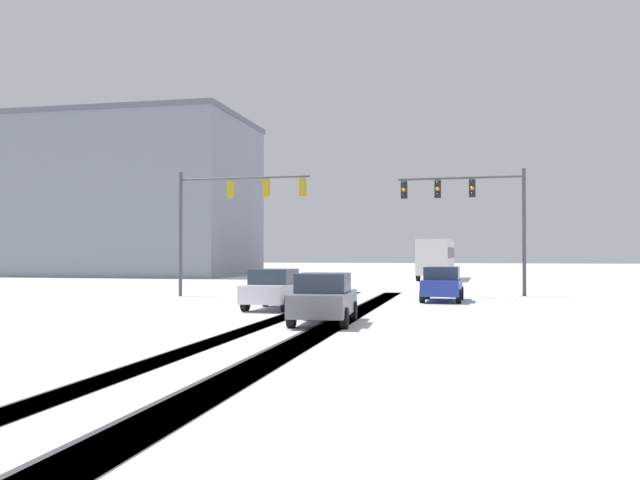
{
  "coord_description": "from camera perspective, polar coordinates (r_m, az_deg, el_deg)",
  "views": [
    {
      "loc": [
        5.92,
        -4.53,
        2.26
      ],
      "look_at": [
        0.0,
        22.99,
        2.8
      ],
      "focal_mm": 38.32,
      "sensor_mm": 36.0,
      "label": 1
    }
  ],
  "objects": [
    {
      "name": "car_blue_lead",
      "position": [
        32.51,
        10.17,
        -3.63
      ],
      "size": [
        1.94,
        4.16,
        1.62
      ],
      "color": "#233899",
      "rests_on": "ground"
    },
    {
      "name": "bus_oncoming",
      "position": [
        59.4,
        9.7,
        -1.34
      ],
      "size": [
        2.91,
        11.07,
        3.38
      ],
      "color": "silver",
      "rests_on": "ground"
    },
    {
      "name": "office_building_far_left_block",
      "position": [
        73.68,
        -17.55,
        3.35
      ],
      "size": [
        29.67,
        16.04,
        15.8
      ],
      "color": "gray",
      "rests_on": "ground"
    },
    {
      "name": "sidewalk_kerb_right",
      "position": [
        19.89,
        24.51,
        -7.35
      ],
      "size": [
        4.0,
        36.12,
        0.12
      ],
      "primitive_type": "cube",
      "color": "white",
      "rests_on": "ground"
    },
    {
      "name": "traffic_signal_near_left",
      "position": [
        35.38,
        -7.41,
        3.07
      ],
      "size": [
        7.11,
        0.58,
        6.5
      ],
      "color": "#47474C",
      "rests_on": "ground"
    },
    {
      "name": "wheel_track_left_lane",
      "position": [
        21.99,
        -4.58,
        -6.98
      ],
      "size": [
        0.75,
        36.12,
        0.01
      ],
      "primitive_type": "cube",
      "color": "#424247",
      "rests_on": "ground"
    },
    {
      "name": "wheel_track_center",
      "position": [
        22.0,
        -4.69,
        -6.98
      ],
      "size": [
        0.78,
        36.12,
        0.01
      ],
      "primitive_type": "cube",
      "color": "#424247",
      "rests_on": "ground"
    },
    {
      "name": "car_white_second",
      "position": [
        27.54,
        -3.8,
        -4.1
      ],
      "size": [
        1.92,
        4.14,
        1.62
      ],
      "color": "silver",
      "rests_on": "ground"
    },
    {
      "name": "car_grey_third",
      "position": [
        21.79,
        0.32,
        -4.9
      ],
      "size": [
        2.02,
        4.19,
        1.62
      ],
      "color": "slate",
      "rests_on": "ground"
    },
    {
      "name": "wheel_track_right_lane",
      "position": [
        21.46,
        1.15,
        -7.13
      ],
      "size": [
        0.93,
        36.12,
        0.01
      ],
      "primitive_type": "cube",
      "color": "#424247",
      "rests_on": "ground"
    },
    {
      "name": "traffic_signal_near_right",
      "position": [
        35.55,
        12.57,
        3.03
      ],
      "size": [
        6.39,
        0.53,
        6.5
      ],
      "color": "#47474C",
      "rests_on": "ground"
    },
    {
      "name": "wheel_track_oncoming",
      "position": [
        21.48,
        0.96,
        -7.13
      ],
      "size": [
        1.02,
        36.12,
        0.01
      ],
      "primitive_type": "cube",
      "color": "#424247",
      "rests_on": "ground"
    }
  ]
}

